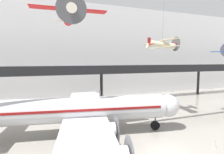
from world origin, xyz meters
TOP-DOWN VIEW (x-y plane):
  - ground_plane at (0.00, 0.00)m, footprint 260.00×260.00m
  - hangar_back_wall at (0.00, 32.21)m, footprint 140.00×3.00m
  - mezzanine_walkway at (0.00, 24.24)m, footprint 110.00×3.20m
  - airliner_silver_main at (-8.26, 7.37)m, footprint 29.14×33.43m
  - suspended_plane_red_highwing at (-9.00, 8.35)m, footprint 9.59×7.81m
  - suspended_plane_cream_biplane at (7.82, 11.81)m, footprint 6.13×7.50m
  - stanchion_barrier at (5.95, -1.31)m, footprint 0.36×0.36m

SIDE VIEW (x-z plane):
  - ground_plane at x=0.00m, z-range 0.00..0.00m
  - stanchion_barrier at x=5.95m, z-range -0.21..0.87m
  - airliner_silver_main at x=-8.26m, z-range -1.44..8.33m
  - mezzanine_walkway at x=0.00m, z-range 2.81..11.67m
  - hangar_back_wall at x=0.00m, z-range 0.00..24.90m
  - suspended_plane_cream_biplane at x=7.82m, z-range 8.05..17.70m
  - suspended_plane_red_highwing at x=-9.00m, z-range 12.14..19.68m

